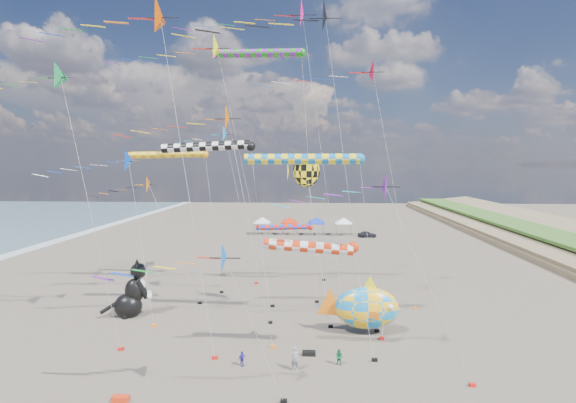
# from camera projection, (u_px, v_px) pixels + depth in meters

# --- Properties ---
(delta_kite_0) EXTENTS (10.28, 2.05, 19.94)m
(delta_kite_0) POSITION_uv_depth(u_px,v_px,m) (53.00, 80.00, 30.01)
(delta_kite_0) COLOR #1A8946
(delta_kite_0) RESTS_ON ground
(delta_kite_1) EXTENTS (8.39, 1.95, 17.15)m
(delta_kite_1) POSITION_uv_depth(u_px,v_px,m) (226.00, 137.00, 47.65)
(delta_kite_1) COLOR #1C87D3
(delta_kite_1) RESTS_ON ground
(delta_kite_2) EXTENTS (9.95, 1.79, 9.12)m
(delta_kite_2) POSITION_uv_depth(u_px,v_px,m) (200.00, 260.00, 23.99)
(delta_kite_2) COLOR blue
(delta_kite_2) RESTS_ON ground
(delta_kite_3) EXTENTS (15.28, 3.08, 28.51)m
(delta_kite_3) POSITION_uv_depth(u_px,v_px,m) (298.00, 16.00, 41.66)
(delta_kite_3) COLOR #EB1485
(delta_kite_3) RESTS_ON ground
(delta_kite_4) EXTENTS (9.82, 1.77, 12.07)m
(delta_kite_4) POSITION_uv_depth(u_px,v_px,m) (142.00, 188.00, 41.16)
(delta_kite_4) COLOR orange
(delta_kite_4) RESTS_ON ground
(delta_kite_5) EXTENTS (13.62, 2.72, 25.43)m
(delta_kite_5) POSITION_uv_depth(u_px,v_px,m) (324.00, 25.00, 34.91)
(delta_kite_5) COLOR black
(delta_kite_5) RESTS_ON ground
(delta_kite_6) EXTENTS (13.89, 2.30, 22.33)m
(delta_kite_6) POSITION_uv_depth(u_px,v_px,m) (360.00, 73.00, 38.70)
(delta_kite_6) COLOR red
(delta_kite_6) RESTS_ON ground
(delta_kite_7) EXTENTS (12.61, 2.69, 23.80)m
(delta_kite_7) POSITION_uv_depth(u_px,v_px,m) (146.00, 17.00, 28.30)
(delta_kite_7) COLOR #DB4501
(delta_kite_7) RESTS_ON ground
(delta_kite_8) EXTENTS (13.63, 2.48, 24.37)m
(delta_kite_8) POSITION_uv_depth(u_px,v_px,m) (215.00, 51.00, 39.29)
(delta_kite_8) COLOR #EBF111
(delta_kite_8) RESTS_ON ground
(delta_kite_9) EXTENTS (10.83, 1.94, 12.65)m
(delta_kite_9) POSITION_uv_depth(u_px,v_px,m) (385.00, 193.00, 25.54)
(delta_kite_9) COLOR #6D17A4
(delta_kite_9) RESTS_ON ground
(delta_kite_10) EXTENTS (10.35, 2.03, 17.17)m
(delta_kite_10) POSITION_uv_depth(u_px,v_px,m) (216.00, 122.00, 30.63)
(delta_kite_10) COLOR #F26401
(delta_kite_10) RESTS_ON ground
(delta_kite_11) EXTENTS (10.42, 2.02, 14.30)m
(delta_kite_11) POSITION_uv_depth(u_px,v_px,m) (101.00, 165.00, 35.00)
(delta_kite_11) COLOR #0A41BB
(delta_kite_11) RESTS_ON ground
(windsock_0) EXTENTS (8.80, 0.76, 14.75)m
(windsock_0) POSITION_uv_depth(u_px,v_px,m) (211.00, 147.00, 35.67)
(windsock_0) COLOR black
(windsock_0) RESTS_ON ground
(windsock_1) EXTENTS (10.40, 0.85, 13.78)m
(windsock_1) POSITION_uv_depth(u_px,v_px,m) (308.00, 160.00, 33.95)
(windsock_1) COLOR blue
(windsock_1) RESTS_ON ground
(windsock_2) EXTENTS (9.80, 0.80, 23.38)m
(windsock_2) POSITION_uv_depth(u_px,v_px,m) (261.00, 54.00, 40.53)
(windsock_2) COLOR #188418
(windsock_2) RESTS_ON ground
(windsock_3) EXTENTS (7.73, 0.63, 6.32)m
(windsock_3) POSITION_uv_depth(u_px,v_px,m) (286.00, 228.00, 49.86)
(windsock_3) COLOR red
(windsock_3) RESTS_ON ground
(windsock_4) EXTENTS (7.50, 0.77, 7.98)m
(windsock_4) POSITION_uv_depth(u_px,v_px,m) (314.00, 248.00, 29.16)
(windsock_4) COLOR red
(windsock_4) RESTS_ON ground
(windsock_5) EXTENTS (9.42, 0.73, 14.30)m
(windsock_5) POSITION_uv_depth(u_px,v_px,m) (170.00, 155.00, 44.46)
(windsock_5) COLOR orange
(windsock_5) RESTS_ON ground
(angelfish_kite) EXTENTS (3.74, 3.02, 13.73)m
(angelfish_kite) POSITION_uv_depth(u_px,v_px,m) (304.00, 172.00, 36.79)
(angelfish_kite) COLOR yellow
(angelfish_kite) RESTS_ON ground
(cat_inflatable) EXTENTS (4.02, 3.06, 4.86)m
(cat_inflatable) POSITION_uv_depth(u_px,v_px,m) (131.00, 288.00, 38.13)
(cat_inflatable) COLOR black
(cat_inflatable) RESTS_ON ground
(fish_inflatable) EXTENTS (6.51, 2.48, 4.54)m
(fish_inflatable) POSITION_uv_depth(u_px,v_px,m) (366.00, 308.00, 34.12)
(fish_inflatable) COLOR #1588D5
(fish_inflatable) RESTS_ON ground
(person_adult) EXTENTS (0.57, 0.39, 1.51)m
(person_adult) POSITION_uv_depth(u_px,v_px,m) (295.00, 359.00, 28.18)
(person_adult) COLOR gray
(person_adult) RESTS_ON ground
(child_green) EXTENTS (0.65, 0.60, 1.07)m
(child_green) POSITION_uv_depth(u_px,v_px,m) (339.00, 357.00, 28.90)
(child_green) COLOR #1C7744
(child_green) RESTS_ON ground
(child_blue) EXTENTS (0.58, 0.58, 0.99)m
(child_blue) POSITION_uv_depth(u_px,v_px,m) (242.00, 359.00, 28.80)
(child_blue) COLOR #2E25A6
(child_blue) RESTS_ON ground
(kite_bag_0) EXTENTS (0.90, 0.44, 0.30)m
(kite_bag_0) POSITION_uv_depth(u_px,v_px,m) (376.00, 310.00, 39.51)
(kite_bag_0) COLOR blue
(kite_bag_0) RESTS_ON ground
(kite_bag_1) EXTENTS (0.90, 0.44, 0.30)m
(kite_bag_1) POSITION_uv_depth(u_px,v_px,m) (120.00, 399.00, 24.53)
(kite_bag_1) COLOR red
(kite_bag_1) RESTS_ON ground
(kite_bag_2) EXTENTS (0.90, 0.44, 0.30)m
(kite_bag_2) POSITION_uv_depth(u_px,v_px,m) (309.00, 353.00, 30.46)
(kite_bag_2) COLOR black
(kite_bag_2) RESTS_ON ground
(tent_row) EXTENTS (19.20, 4.20, 3.80)m
(tent_row) POSITION_uv_depth(u_px,v_px,m) (303.00, 218.00, 82.47)
(tent_row) COLOR white
(tent_row) RESTS_ON ground
(parked_car) EXTENTS (3.31, 1.42, 1.11)m
(parked_car) POSITION_uv_depth(u_px,v_px,m) (367.00, 234.00, 80.05)
(parked_car) COLOR #26262D
(parked_car) RESTS_ON ground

